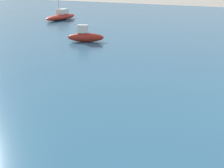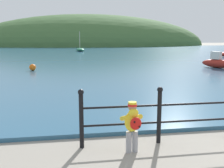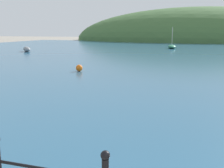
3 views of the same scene
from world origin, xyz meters
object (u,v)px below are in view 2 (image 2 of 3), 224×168
Objects in this scene: boat_mid_harbor at (218,63)px; child_in_coat at (133,122)px; mooring_buoy at (33,67)px; boat_far_left at (80,50)px.

child_in_coat is at bearing -126.51° from boat_mid_harbor.
child_in_coat is 0.41× the size of boat_mid_harbor.
boat_mid_harbor is 5.75× the size of mooring_buoy.
child_in_coat is at bearing -90.65° from boat_far_left.
boat_far_left is 7.74× the size of mooring_buoy.
child_in_coat is at bearing -74.36° from mooring_buoy.
boat_mid_harbor is 0.74× the size of boat_far_left.
boat_mid_harbor is at bearing 53.49° from child_in_coat.
boat_mid_harbor is 12.62m from mooring_buoy.
boat_mid_harbor reaches higher than mooring_buoy.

